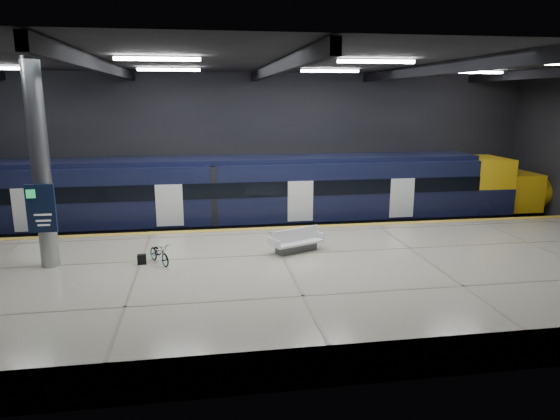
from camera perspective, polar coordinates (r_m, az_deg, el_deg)
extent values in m
plane|color=black|center=(19.69, -0.34, -7.25)|extent=(30.00, 30.00, 0.00)
cube|color=black|center=(26.59, -2.98, 6.81)|extent=(30.00, 0.10, 8.00)
cube|color=black|center=(11.01, 5.95, -1.65)|extent=(30.00, 0.10, 8.00)
cube|color=black|center=(18.56, -0.37, 16.66)|extent=(30.00, 16.00, 0.10)
cube|color=black|center=(18.61, -19.66, 15.17)|extent=(0.25, 16.00, 0.40)
cube|color=black|center=(18.54, -0.37, 15.89)|extent=(0.25, 16.00, 0.40)
cube|color=black|center=(20.33, 17.22, 15.06)|extent=(0.25, 16.00, 0.40)
cube|color=white|center=(16.39, -13.81, 16.42)|extent=(2.60, 0.18, 0.10)
cube|color=white|center=(17.34, 10.95, 16.32)|extent=(2.60, 0.18, 0.10)
cube|color=white|center=(22.36, -12.57, 15.39)|extent=(2.60, 0.18, 0.10)
cube|color=white|center=(23.07, 5.73, 15.53)|extent=(2.60, 0.18, 0.10)
cube|color=white|center=(25.73, 21.50, 14.44)|extent=(2.60, 0.18, 0.10)
cube|color=#B9B29D|center=(17.19, 0.93, -8.33)|extent=(30.00, 11.00, 1.10)
cube|color=gold|center=(21.96, -1.43, -2.11)|extent=(30.00, 0.40, 0.01)
cube|color=gray|center=(24.18, -2.06, -3.25)|extent=(30.00, 0.08, 0.16)
cube|color=gray|center=(25.55, -2.45, -2.37)|extent=(30.00, 0.08, 0.16)
cube|color=black|center=(24.63, -5.20, -1.86)|extent=(24.00, 2.58, 0.80)
cube|color=black|center=(24.25, -5.28, 2.21)|extent=(24.00, 2.80, 2.75)
cube|color=black|center=(24.02, -5.35, 5.72)|extent=(24.00, 2.30, 0.24)
cube|color=black|center=(22.82, -5.06, 2.25)|extent=(24.00, 0.04, 0.70)
cube|color=white|center=(23.32, 2.35, 1.02)|extent=(1.20, 0.05, 1.90)
cube|color=yellow|center=(28.23, 22.10, 2.81)|extent=(2.00, 2.80, 2.75)
ellipsoid|color=yellow|center=(29.72, 26.33, 1.94)|extent=(3.60, 2.52, 1.90)
cube|color=black|center=(28.35, 22.65, 3.16)|extent=(1.60, 2.38, 0.80)
cube|color=#595B60|center=(18.70, 1.87, -4.32)|extent=(1.63, 1.07, 0.29)
cube|color=white|center=(18.63, 1.88, -3.66)|extent=(2.13, 1.54, 0.08)
cube|color=white|center=(18.56, 1.88, -2.85)|extent=(1.83, 0.85, 0.49)
cube|color=white|center=(18.09, -0.69, -3.77)|extent=(0.38, 0.79, 0.29)
cube|color=white|center=(19.15, 4.30, -2.87)|extent=(0.38, 0.79, 0.29)
imported|color=#99999E|center=(17.81, -13.62, -4.82)|extent=(1.11, 1.45, 0.73)
cube|color=black|center=(17.93, -15.51, -5.45)|extent=(0.32, 0.21, 0.35)
cylinder|color=#9EA0A5|center=(18.20, -25.68, 4.61)|extent=(0.60, 0.60, 6.90)
cube|color=#0E1934|center=(18.01, -25.64, 0.17)|extent=(0.90, 0.12, 1.60)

